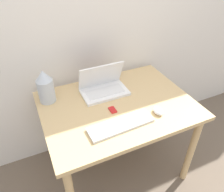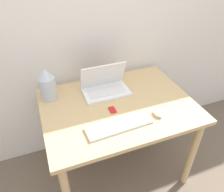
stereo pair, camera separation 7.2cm
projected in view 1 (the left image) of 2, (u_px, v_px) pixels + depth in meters
The scene contains 7 objects.
wall_back at pixel (91, 6), 1.52m from camera, with size 6.00×0.05×2.50m.
desk at pixel (117, 114), 1.57m from camera, with size 1.04×0.77×0.70m.
laptop at pixel (103, 86), 1.60m from camera, with size 0.33×0.21×0.22m.
keyboard at pixel (121, 125), 1.33m from camera, with size 0.42×0.14×0.02m.
mouse at pixel (158, 111), 1.42m from camera, with size 0.06×0.09×0.04m.
vase at pixel (45, 87), 1.47m from camera, with size 0.11×0.11×0.24m.
mp3_player at pixel (113, 110), 1.45m from camera, with size 0.04×0.06×0.01m.
Camera 1 is at (-0.53, -0.68, 1.64)m, focal length 35.00 mm.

